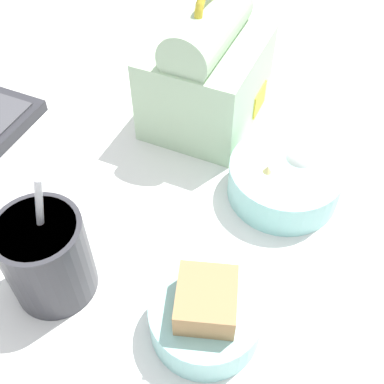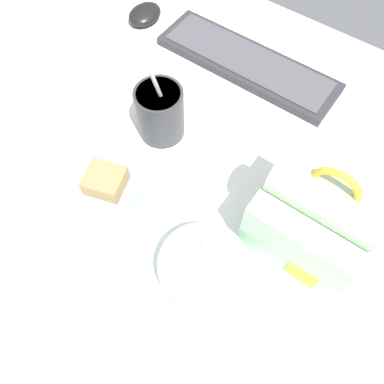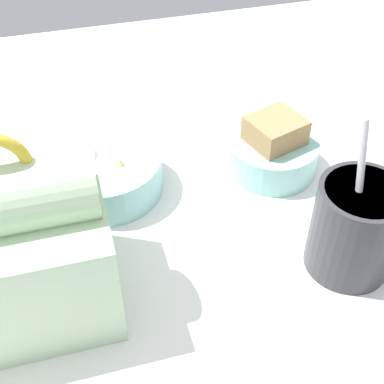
{
  "view_description": "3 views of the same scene",
  "coord_description": "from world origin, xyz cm",
  "px_view_note": "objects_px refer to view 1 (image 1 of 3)",
  "views": [
    {
      "loc": [
        -28.7,
        -15.83,
        48.66
      ],
      "look_at": [
        4.19,
        -1.24,
        7.0
      ],
      "focal_mm": 45.0,
      "sensor_mm": 36.0,
      "label": 1
    },
    {
      "loc": [
        20.95,
        -24.48,
        60.86
      ],
      "look_at": [
        4.19,
        -1.24,
        7.0
      ],
      "focal_mm": 35.0,
      "sensor_mm": 36.0,
      "label": 2
    },
    {
      "loc": [
        15.55,
        39.92,
        46.15
      ],
      "look_at": [
        4.19,
        -1.24,
        7.0
      ],
      "focal_mm": 50.0,
      "sensor_mm": 36.0,
      "label": 3
    }
  ],
  "objects_px": {
    "soup_cup": "(47,256)",
    "bento_bowl_sandwich": "(206,315)",
    "lunch_bag": "(206,73)",
    "bento_bowl_snacks": "(284,179)"
  },
  "relations": [
    {
      "from": "lunch_bag",
      "to": "bento_bowl_snacks",
      "type": "bearing_deg",
      "value": -123.47
    },
    {
      "from": "bento_bowl_sandwich",
      "to": "lunch_bag",
      "type": "bearing_deg",
      "value": 22.93
    },
    {
      "from": "soup_cup",
      "to": "bento_bowl_sandwich",
      "type": "height_order",
      "value": "soup_cup"
    },
    {
      "from": "bento_bowl_sandwich",
      "to": "bento_bowl_snacks",
      "type": "relative_size",
      "value": 0.81
    },
    {
      "from": "lunch_bag",
      "to": "bento_bowl_sandwich",
      "type": "height_order",
      "value": "lunch_bag"
    },
    {
      "from": "soup_cup",
      "to": "bento_bowl_snacks",
      "type": "xyz_separation_m",
      "value": [
        0.23,
        -0.19,
        -0.03
      ]
    },
    {
      "from": "lunch_bag",
      "to": "bento_bowl_snacks",
      "type": "xyz_separation_m",
      "value": [
        -0.1,
        -0.15,
        -0.05
      ]
    },
    {
      "from": "bento_bowl_sandwich",
      "to": "bento_bowl_snacks",
      "type": "distance_m",
      "value": 0.21
    },
    {
      "from": "bento_bowl_sandwich",
      "to": "soup_cup",
      "type": "bearing_deg",
      "value": 96.28
    },
    {
      "from": "soup_cup",
      "to": "bento_bowl_sandwich",
      "type": "bearing_deg",
      "value": -83.72
    }
  ]
}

